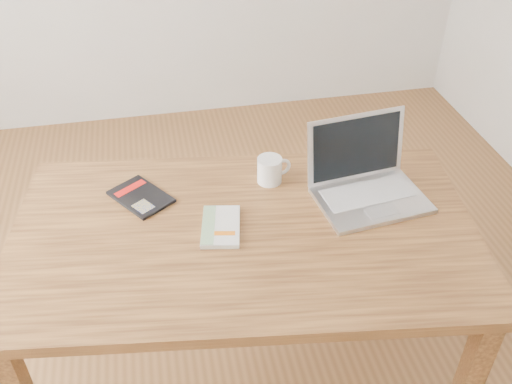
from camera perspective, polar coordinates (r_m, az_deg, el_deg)
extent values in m
plane|color=brown|center=(2.48, -5.58, -15.01)|extent=(4.00, 4.00, 0.00)
cube|color=brown|center=(1.85, -1.15, -4.24)|extent=(1.60, 1.05, 0.04)
cube|color=brown|center=(2.46, -17.78, -5.65)|extent=(0.07, 0.07, 0.71)
cube|color=brown|center=(2.49, 14.59, -4.32)|extent=(0.07, 0.07, 0.71)
cube|color=beige|center=(1.84, -3.54, -3.48)|extent=(0.16, 0.22, 0.01)
cube|color=silver|center=(1.84, -3.55, -3.46)|extent=(0.15, 0.22, 0.02)
cube|color=gray|center=(1.84, -4.79, -3.25)|extent=(0.08, 0.20, 0.00)
cube|color=orange|center=(1.80, -3.15, -4.14)|extent=(0.07, 0.03, 0.00)
cube|color=black|center=(2.00, -11.45, -0.46)|extent=(0.24, 0.25, 0.01)
cube|color=#B1110C|center=(2.04, -12.46, 0.37)|extent=(0.11, 0.09, 0.00)
cube|color=gray|center=(1.95, -11.22, -1.41)|extent=(0.08, 0.08, 0.00)
cube|color=silver|center=(1.98, 11.46, -0.80)|extent=(0.39, 0.30, 0.02)
cube|color=#BDBDC0|center=(2.00, 11.09, -0.09)|extent=(0.32, 0.17, 0.00)
cube|color=#BCBCC1|center=(1.93, 12.53, -1.90)|extent=(0.11, 0.07, 0.00)
cube|color=silver|center=(2.01, 9.97, 4.48)|extent=(0.36, 0.09, 0.24)
cube|color=black|center=(2.01, 10.03, 4.43)|extent=(0.33, 0.08, 0.21)
cylinder|color=white|center=(2.02, 1.36, 2.21)|extent=(0.09, 0.09, 0.10)
cylinder|color=black|center=(2.00, 1.38, 3.23)|extent=(0.07, 0.07, 0.01)
torus|color=white|center=(2.04, 2.65, 2.53)|extent=(0.07, 0.03, 0.07)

